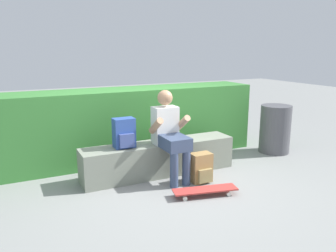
{
  "coord_description": "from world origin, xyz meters",
  "views": [
    {
      "loc": [
        -1.91,
        -3.79,
        1.78
      ],
      "look_at": [
        0.12,
        0.38,
        0.7
      ],
      "focal_mm": 36.16,
      "sensor_mm": 36.0,
      "label": 1
    }
  ],
  "objects_px": {
    "bench_main": "(159,158)",
    "trash_bin": "(275,129)",
    "person_skater": "(170,132)",
    "skateboard_near_person": "(205,190)",
    "backpack_on_bench": "(124,133)",
    "backpack_on_ground": "(201,168)"
  },
  "relations": [
    {
      "from": "bench_main",
      "to": "backpack_on_ground",
      "type": "height_order",
      "value": "bench_main"
    },
    {
      "from": "person_skater",
      "to": "skateboard_near_person",
      "type": "bearing_deg",
      "value": -79.39
    },
    {
      "from": "person_skater",
      "to": "trash_bin",
      "type": "distance_m",
      "value": 2.21
    },
    {
      "from": "bench_main",
      "to": "person_skater",
      "type": "xyz_separation_m",
      "value": [
        0.06,
        -0.21,
        0.43
      ]
    },
    {
      "from": "person_skater",
      "to": "trash_bin",
      "type": "bearing_deg",
      "value": 7.84
    },
    {
      "from": "bench_main",
      "to": "skateboard_near_person",
      "type": "bearing_deg",
      "value": -78.19
    },
    {
      "from": "person_skater",
      "to": "backpack_on_ground",
      "type": "height_order",
      "value": "person_skater"
    },
    {
      "from": "person_skater",
      "to": "backpack_on_bench",
      "type": "height_order",
      "value": "person_skater"
    },
    {
      "from": "person_skater",
      "to": "skateboard_near_person",
      "type": "distance_m",
      "value": 0.94
    },
    {
      "from": "trash_bin",
      "to": "backpack_on_ground",
      "type": "bearing_deg",
      "value": -161.88
    },
    {
      "from": "person_skater",
      "to": "backpack_on_bench",
      "type": "distance_m",
      "value": 0.61
    },
    {
      "from": "bench_main",
      "to": "trash_bin",
      "type": "relative_size",
      "value": 2.72
    },
    {
      "from": "backpack_on_ground",
      "to": "bench_main",
      "type": "bearing_deg",
      "value": 126.55
    },
    {
      "from": "backpack_on_ground",
      "to": "trash_bin",
      "type": "xyz_separation_m",
      "value": [
        1.85,
        0.61,
        0.22
      ]
    },
    {
      "from": "bench_main",
      "to": "person_skater",
      "type": "relative_size",
      "value": 1.84
    },
    {
      "from": "backpack_on_bench",
      "to": "backpack_on_ground",
      "type": "height_order",
      "value": "backpack_on_bench"
    },
    {
      "from": "bench_main",
      "to": "skateboard_near_person",
      "type": "relative_size",
      "value": 2.72
    },
    {
      "from": "skateboard_near_person",
      "to": "bench_main",
      "type": "bearing_deg",
      "value": 101.81
    },
    {
      "from": "trash_bin",
      "to": "skateboard_near_person",
      "type": "bearing_deg",
      "value": -153.61
    },
    {
      "from": "skateboard_near_person",
      "to": "backpack_on_bench",
      "type": "distance_m",
      "value": 1.3
    },
    {
      "from": "bench_main",
      "to": "person_skater",
      "type": "bearing_deg",
      "value": -74.23
    },
    {
      "from": "bench_main",
      "to": "person_skater",
      "type": "distance_m",
      "value": 0.48
    }
  ]
}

